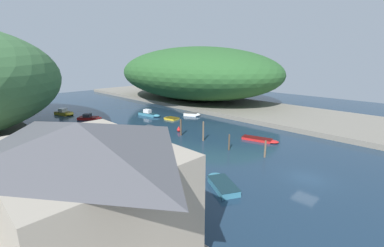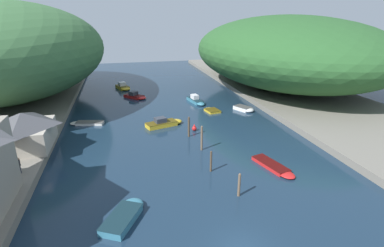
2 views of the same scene
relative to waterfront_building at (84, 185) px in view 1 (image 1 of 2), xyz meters
name	(u,v)px [view 1 (image 1 of 2)]	position (x,y,z in m)	size (l,w,h in m)	color
water_surface	(149,128)	(22.20, 23.99, -5.31)	(130.00, 130.00, 0.00)	#192D42
right_bank	(234,107)	(49.95, 23.99, -4.85)	(22.00, 120.00, 0.92)	slate
hillside_right	(197,73)	(51.05, 39.02, 3.30)	(38.18, 53.45, 15.38)	#285628
waterfront_building	(84,185)	(0.00, 0.00, 0.00)	(9.95, 13.57, 8.56)	gray
boathouse_shed	(53,148)	(2.71, 15.47, -2.12)	(6.46, 7.89, 4.37)	#B2A899
boat_navy_launch	(221,183)	(13.99, -0.18, -4.97)	(4.20, 5.47, 0.68)	teal
boat_cabin_cruiser	(76,142)	(8.74, 24.82, -5.09)	(5.39, 2.67, 0.43)	silver
boat_near_quay	(90,118)	(17.38, 39.02, -4.91)	(4.94, 5.21, 1.29)	red
boat_far_upstream	(261,140)	(30.49, 4.62, -5.09)	(3.04, 6.13, 0.44)	red
boat_red_skiff	(65,113)	(15.08, 47.58, -4.83)	(3.58, 5.27, 1.54)	gold
boat_small_dinghy	(193,114)	(35.79, 25.55, -4.97)	(3.35, 4.22, 0.69)	white
boat_mid_channel	(170,118)	(29.90, 26.68, -5.11)	(2.66, 3.63, 0.41)	gold
boat_far_right_bank	(150,114)	(28.63, 32.55, -4.86)	(2.62, 6.17, 1.46)	teal
boat_yellow_tender	(151,130)	(20.69, 21.29, -4.85)	(6.16, 3.49, 1.43)	gold
mooring_post_nearest	(265,149)	(24.56, 0.65, -4.09)	(0.26, 0.26, 2.42)	brown
mooring_post_second	(229,142)	(23.39, 5.83, -4.08)	(0.24, 0.24, 2.45)	#4C3D2D
mooring_post_middle	(203,131)	(23.88, 11.40, -3.67)	(0.27, 0.27, 3.27)	brown
mooring_post_fourth	(181,127)	(23.33, 16.17, -3.83)	(0.29, 0.29, 2.94)	#4C3D2D
channel_buoy_near	(179,130)	(24.61, 18.13, -4.90)	(0.70, 0.70, 1.05)	red
person_on_quay	(90,174)	(3.83, 8.59, -3.41)	(0.34, 0.43, 1.69)	#282D3D
person_by_boathouse	(74,157)	(4.42, 14.21, -3.41)	(0.24, 0.39, 1.69)	#282D3D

